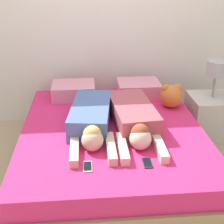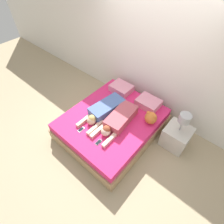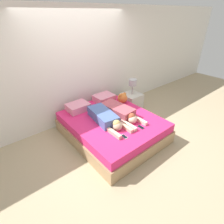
% 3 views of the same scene
% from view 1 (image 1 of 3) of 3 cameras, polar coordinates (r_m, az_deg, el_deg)
% --- Properties ---
extents(ground_plane, '(12.00, 12.00, 0.00)m').
position_cam_1_polar(ground_plane, '(3.19, 0.00, -9.98)').
color(ground_plane, tan).
extents(wall_back, '(12.00, 0.06, 2.60)m').
position_cam_1_polar(wall_back, '(3.82, -1.57, 17.10)').
color(wall_back, white).
rests_on(wall_back, ground_plane).
extents(bed, '(1.73, 2.05, 0.46)m').
position_cam_1_polar(bed, '(3.07, 0.00, -6.51)').
color(bed, tan).
rests_on(bed, ground_plane).
extents(pillow_head_left, '(0.48, 0.39, 0.16)m').
position_cam_1_polar(pillow_head_left, '(3.61, -7.03, 3.97)').
color(pillow_head_left, pink).
rests_on(pillow_head_left, bed).
extents(pillow_head_right, '(0.48, 0.39, 0.16)m').
position_cam_1_polar(pillow_head_right, '(3.66, 4.87, 4.35)').
color(pillow_head_right, pink).
rests_on(pillow_head_right, bed).
extents(person_left, '(0.44, 1.12, 0.21)m').
position_cam_1_polar(person_left, '(2.87, -3.81, -1.34)').
color(person_left, '#4C66A5').
rests_on(person_left, bed).
extents(person_right, '(0.43, 1.10, 0.21)m').
position_cam_1_polar(person_right, '(2.89, 4.03, -1.17)').
color(person_right, '#B24C59').
rests_on(person_right, bed).
extents(cell_phone_left, '(0.07, 0.14, 0.01)m').
position_cam_1_polar(cell_phone_left, '(2.39, -4.47, -9.92)').
color(cell_phone_left, silver).
rests_on(cell_phone_left, bed).
extents(cell_phone_right, '(0.07, 0.14, 0.01)m').
position_cam_1_polar(cell_phone_right, '(2.44, 6.46, -9.21)').
color(cell_phone_right, '#2D2D33').
rests_on(cell_phone_right, bed).
extents(plush_toy, '(0.24, 0.24, 0.26)m').
position_cam_1_polar(plush_toy, '(3.37, 10.78, 2.98)').
color(plush_toy, orange).
rests_on(plush_toy, bed).
extents(nightstand, '(0.49, 0.49, 0.90)m').
position_cam_1_polar(nightstand, '(3.84, 17.50, -0.08)').
color(nightstand, beige).
rests_on(nightstand, ground_plane).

